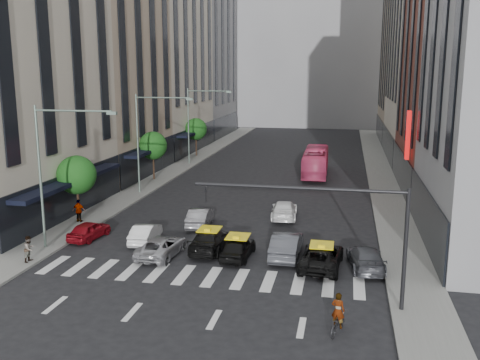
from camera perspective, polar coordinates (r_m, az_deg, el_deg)
The scene contains 33 objects.
ground at distance 28.93m, azimuth -4.97°, elevation -11.25°, with size 160.00×160.00×0.00m, color black.
sidewalk_left at distance 59.80m, azimuth -7.55°, elevation 0.77°, with size 3.00×96.00×0.15m, color slate.
sidewalk_right at distance 56.79m, azimuth 15.00°, elevation -0.10°, with size 3.00×96.00×0.15m, color slate.
building_left_a at distance 44.16m, azimuth -23.37°, elevation 14.30°, with size 8.00×18.00×28.00m, color beige.
building_left_b at distance 58.95m, azimuth -13.69°, elevation 12.05°, with size 8.00×16.00×24.00m, color tan.
building_left_c at distance 75.97m, azimuth -7.99°, elevation 16.63°, with size 8.00×20.00×36.00m, color beige.
building_left_d at distance 93.92m, azimuth -4.02°, elevation 13.89°, with size 8.00×18.00×30.00m, color gray.
building_right_b at distance 53.42m, azimuth 21.98°, elevation 12.70°, with size 8.00×18.00×26.00m, color brown.
building_right_d at distance 91.08m, azimuth 17.67°, elevation 12.83°, with size 8.00×18.00×28.00m, color tan.
building_far at distance 111.02m, azimuth 7.61°, elevation 15.02°, with size 30.00×10.00×36.00m, color gray.
tree_near at distance 41.21m, azimuth -17.03°, elevation 0.52°, with size 2.88×2.88×4.95m.
tree_mid at distance 55.61m, azimuth -9.27°, elevation 3.64°, with size 2.88×2.88×4.95m.
tree_far at distance 70.70m, azimuth -4.73°, elevation 5.43°, with size 2.88×2.88×4.95m.
streetlamp_near at distance 34.84m, azimuth -19.33°, elevation 2.18°, with size 5.38×0.25×9.00m.
streetlamp_mid at distance 49.15m, azimuth -9.87°, elevation 5.23°, with size 5.38×0.25×9.00m.
streetlamp_far at distance 64.26m, azimuth -4.72°, elevation 6.83°, with size 5.38×0.25×9.00m.
traffic_signal at distance 25.47m, azimuth 11.09°, elevation -3.98°, with size 10.10×0.20×6.00m.
liberty_sign at distance 46.12m, azimuth 17.49°, elevation 4.58°, with size 0.30×0.70×4.00m.
car_red at distance 37.69m, azimuth -15.79°, elevation -5.18°, with size 1.46×3.63×1.24m, color maroon.
car_white_front at distance 36.15m, azimuth -10.05°, elevation -5.60°, with size 1.34×3.83×1.26m, color silver.
car_silver at distance 33.40m, azimuth -8.37°, elevation -7.02°, with size 2.06×4.47×1.24m, color #A4A4A9.
taxi_left at distance 34.03m, azimuth -3.26°, elevation -6.42°, with size 1.96×4.82×1.40m, color black.
taxi_center at distance 32.68m, azimuth -0.22°, elevation -7.21°, with size 1.60×3.97×1.35m, color black.
car_grey_mid at distance 32.99m, azimuth 4.99°, elevation -6.90°, with size 1.63×4.69×1.54m, color #3E4046.
taxi_right at distance 31.52m, azimuth 8.68°, elevation -8.07°, with size 2.24×4.86×1.35m, color black.
car_grey_curb at distance 31.87m, azimuth 13.27°, elevation -8.07°, with size 1.83×4.50×1.31m, color #42444A.
car_row2_left at distance 39.30m, azimuth -4.28°, elevation -3.97°, with size 1.45×4.17×1.37m, color gray.
car_row2_right at distance 41.49m, azimuth 4.74°, elevation -3.16°, with size 1.88×4.62×1.34m, color white.
bus at distance 58.62m, azimuth 8.08°, elevation 1.93°, with size 2.47×10.58×2.95m, color #E04173.
motorcycle at distance 24.38m, azimuth 10.36°, elevation -14.74°, with size 0.63×1.81×0.95m, color black.
rider at distance 23.84m, azimuth 10.47°, elevation -11.98°, with size 0.59×0.39×1.61m, color gray.
pedestrian_near at distance 34.02m, azimuth -21.55°, elevation -6.84°, with size 0.76×0.59×1.56m, color gray.
pedestrian_far at distance 41.44m, azimuth -16.80°, elevation -3.16°, with size 1.01×0.42×1.72m, color gray.
Camera 1 is at (7.62, -25.55, 11.22)m, focal length 40.00 mm.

